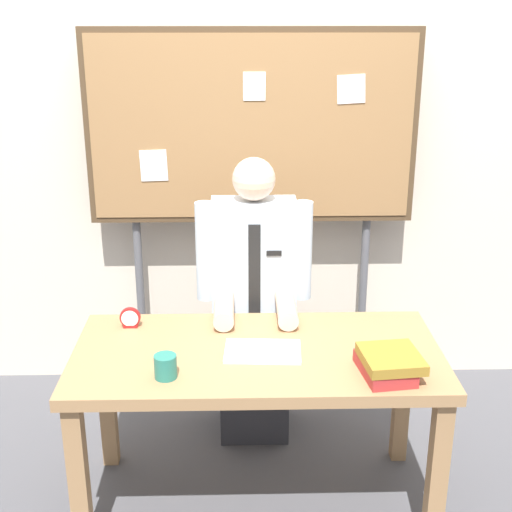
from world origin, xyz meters
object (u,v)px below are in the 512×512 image
Objects in this scene: bulletin_board at (252,133)px; coffee_mug at (166,367)px; open_notebook at (263,351)px; person at (254,313)px; desk at (257,372)px; book_stack at (388,364)px; desk_clock at (130,319)px.

coffee_mug is at bearing -106.25° from bulletin_board.
person is at bearing 92.20° from open_notebook.
book_stack is at bearing -23.33° from desk.
person is at bearing 30.46° from desk_clock.
desk is at bearing -23.30° from desk_clock.
open_notebook is (0.02, -1.02, -0.71)m from bulletin_board.
book_stack is (0.49, -1.21, -0.67)m from bulletin_board.
book_stack is 0.51m from open_notebook.
person is at bearing 65.44° from coffee_mug.
bulletin_board is (-0.00, 1.00, 0.82)m from desk.
bulletin_board is at bearing 73.75° from coffee_mug.
book_stack is 3.02× the size of coffee_mug.
book_stack is 0.90× the size of open_notebook.
desk is 0.56m from book_stack.
open_notebook is at bearing -87.80° from person.
book_stack reaches higher than desk.
coffee_mug is (0.20, -0.45, 0.01)m from desk_clock.
desk is at bearing -90.00° from person.
open_notebook reaches higher than desk.
coffee_mug is at bearing -153.02° from open_notebook.
person is 15.92× the size of desk_clock.
book_stack is at bearing -22.26° from open_notebook.
desk_clock is (-0.55, -0.76, -0.68)m from bulletin_board.
coffee_mug is at bearing -66.18° from desk_clock.
bulletin_board reaches higher than coffee_mug.
desk is at bearing -90.00° from bulletin_board.
person reaches higher than desk.
desk is 1.05× the size of person.
person is (0.00, 0.56, 0.02)m from desk.
person is 0.59m from open_notebook.
desk is 16.77× the size of desk_clock.
desk is 0.11m from open_notebook.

